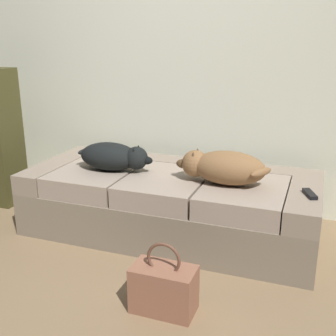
{
  "coord_description": "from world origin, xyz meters",
  "views": [
    {
      "loc": [
        0.93,
        -1.53,
        1.33
      ],
      "look_at": [
        0.0,
        1.0,
        0.49
      ],
      "focal_mm": 44.94,
      "sensor_mm": 36.0,
      "label": 1
    }
  ],
  "objects": [
    {
      "name": "dog_dark",
      "position": [
        -0.39,
        0.98,
        0.54
      ],
      "size": [
        0.57,
        0.26,
        0.19
      ],
      "color": "black",
      "rests_on": "couch"
    },
    {
      "name": "dog_tan",
      "position": [
        0.38,
        0.97,
        0.54
      ],
      "size": [
        0.63,
        0.28,
        0.21
      ],
      "color": "brown",
      "rests_on": "couch"
    },
    {
      "name": "back_wall",
      "position": [
        0.0,
        1.7,
        1.4
      ],
      "size": [
        6.4,
        0.1,
        2.8
      ],
      "primitive_type": "cube",
      "color": "silver",
      "rests_on": "ground"
    },
    {
      "name": "ground_plane",
      "position": [
        0.0,
        0.0,
        0.0
      ],
      "size": [
        10.0,
        10.0,
        0.0
      ],
      "primitive_type": "plane",
      "color": "#866B4B"
    },
    {
      "name": "tv_remote",
      "position": [
        0.92,
        0.93,
        0.45
      ],
      "size": [
        0.1,
        0.16,
        0.02
      ],
      "primitive_type": "cube",
      "rotation": [
        0.0,
        0.0,
        0.37
      ],
      "color": "black",
      "rests_on": "couch"
    },
    {
      "name": "handbag",
      "position": [
        0.28,
        0.18,
        0.13
      ],
      "size": [
        0.32,
        0.18,
        0.38
      ],
      "color": "#8F5A43",
      "rests_on": "ground"
    },
    {
      "name": "couch",
      "position": [
        0.0,
        1.05,
        0.22
      ],
      "size": [
        1.98,
        0.87,
        0.44
      ],
      "color": "#7C6E5C",
      "rests_on": "ground"
    }
  ]
}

